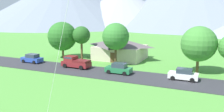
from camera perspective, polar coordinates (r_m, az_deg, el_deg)
road_strip at (r=36.73m, az=6.23°, el=-5.02°), size 160.00×6.85×0.08m
mountain_west_ridge at (r=168.71m, az=19.44°, el=12.25°), size 135.14×135.14×31.71m
mountain_far_east_ridge at (r=157.76m, az=2.42°, el=11.49°), size 85.24×85.24×23.50m
mountain_east_ridge at (r=167.86m, az=-11.58°, el=12.53°), size 114.13×114.13×31.04m
house_leftmost at (r=49.73m, az=1.98°, el=1.83°), size 10.54×8.57×4.34m
tree_near_left at (r=49.30m, az=-7.34°, el=4.94°), size 3.62×3.62×6.89m
tree_left_of_center at (r=40.80m, az=20.06°, el=2.75°), size 5.71×5.71×7.63m
tree_near_right at (r=51.69m, az=-11.80°, el=4.64°), size 6.11×6.11×7.71m
tree_far_right at (r=43.94m, az=0.89°, el=4.68°), size 4.99×4.99×7.83m
parked_car_green_west_end at (r=38.29m, az=1.64°, el=-3.02°), size 4.21×2.10×1.68m
parked_car_blue_mid_east at (r=48.75m, az=-18.56°, el=-0.57°), size 4.24×2.16×1.68m
parked_car_white_east_end at (r=36.36m, az=16.73°, el=-4.24°), size 4.22×2.12×1.68m
pickup_truck_maroon_west_side at (r=42.61m, az=-8.73°, el=-1.45°), size 5.27×2.47×1.99m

